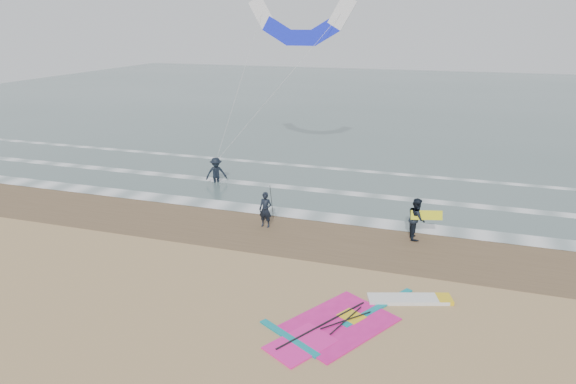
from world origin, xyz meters
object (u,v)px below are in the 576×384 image
(person_standing, at_px, (265,210))
(person_walking, at_px, (416,219))
(person_wading, at_px, (216,167))
(surf_kite, at_px, (301,25))
(windsurf_rig, at_px, (359,318))

(person_standing, xyz_separation_m, person_walking, (6.50, 0.76, 0.09))
(person_wading, bearing_deg, person_standing, -80.55)
(person_walking, height_order, person_wading, person_wading)
(person_standing, bearing_deg, surf_kite, 100.05)
(person_walking, bearing_deg, surf_kite, 27.08)
(windsurf_rig, xyz_separation_m, person_standing, (-5.39, 6.16, 0.77))
(person_walking, bearing_deg, windsurf_rig, 156.62)
(person_wading, xyz_separation_m, surf_kite, (3.64, 4.36, 7.63))
(windsurf_rig, bearing_deg, person_walking, 80.90)
(person_walking, distance_m, surf_kite, 14.09)
(windsurf_rig, xyz_separation_m, surf_kite, (-6.71, 15.80, 8.52))
(windsurf_rig, relative_size, person_walking, 3.16)
(windsurf_rig, bearing_deg, person_standing, 131.19)
(windsurf_rig, distance_m, person_standing, 8.22)
(person_walking, distance_m, person_wading, 12.32)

